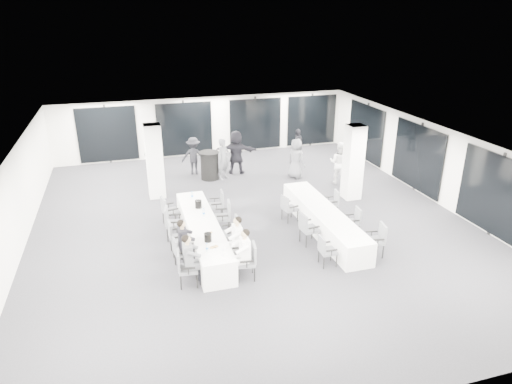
{
  "coord_description": "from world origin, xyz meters",
  "views": [
    {
      "loc": [
        -3.78,
        -13.27,
        6.66
      ],
      "look_at": [
        0.11,
        -0.2,
        1.15
      ],
      "focal_mm": 32.0,
      "sensor_mm": 36.0,
      "label": 1
    }
  ],
  "objects_px": {
    "chair_main_right_fourth": "(225,215)",
    "chair_main_right_far": "(218,203)",
    "chair_main_right_mid": "(233,231)",
    "standing_guest_e": "(296,156)",
    "chair_main_left_fourth": "(172,221)",
    "standing_guest_h": "(340,160)",
    "chair_main_left_mid": "(176,236)",
    "chair_side_left_mid": "(307,227)",
    "standing_guest_g": "(151,152)",
    "chair_main_left_near": "(184,266)",
    "ice_bucket_near": "(208,237)",
    "chair_main_right_second": "(241,246)",
    "standing_guest_c": "(194,153)",
    "chair_side_left_near": "(326,249)",
    "chair_main_right_near": "(249,259)",
    "banquet_table_side": "(323,220)",
    "standing_guest_a": "(223,157)",
    "standing_guest_d": "(298,143)",
    "cocktail_table": "(210,165)",
    "chair_side_left_far": "(288,207)",
    "chair_main_left_second": "(180,251)",
    "chair_side_right_mid": "(354,220)",
    "standing_guest_f": "(236,149)",
    "chair_side_right_near": "(378,238)",
    "banquet_table_main": "(203,234)",
    "chair_side_right_far": "(333,201)"
  },
  "relations": [
    {
      "from": "chair_main_left_mid",
      "to": "chair_main_right_far",
      "type": "height_order",
      "value": "chair_main_left_mid"
    },
    {
      "from": "chair_side_left_mid",
      "to": "standing_guest_f",
      "type": "distance_m",
      "value": 6.87
    },
    {
      "from": "chair_main_left_near",
      "to": "standing_guest_c",
      "type": "height_order",
      "value": "standing_guest_c"
    },
    {
      "from": "chair_main_left_fourth",
      "to": "standing_guest_h",
      "type": "relative_size",
      "value": 0.52
    },
    {
      "from": "chair_main_right_fourth",
      "to": "standing_guest_g",
      "type": "relative_size",
      "value": 0.5
    },
    {
      "from": "ice_bucket_near",
      "to": "chair_side_right_far",
      "type": "bearing_deg",
      "value": 23.73
    },
    {
      "from": "chair_main_right_fourth",
      "to": "chair_side_left_mid",
      "type": "distance_m",
      "value": 2.67
    },
    {
      "from": "cocktail_table",
      "to": "chair_side_left_mid",
      "type": "distance_m",
      "value": 6.68
    },
    {
      "from": "chair_main_right_mid",
      "to": "standing_guest_f",
      "type": "height_order",
      "value": "standing_guest_f"
    },
    {
      "from": "standing_guest_c",
      "to": "chair_main_right_far",
      "type": "bearing_deg",
      "value": 103.36
    },
    {
      "from": "chair_side_left_near",
      "to": "standing_guest_a",
      "type": "xyz_separation_m",
      "value": [
        -1.15,
        7.59,
        0.47
      ]
    },
    {
      "from": "cocktail_table",
      "to": "ice_bucket_near",
      "type": "relative_size",
      "value": 4.91
    },
    {
      "from": "chair_main_right_fourth",
      "to": "chair_main_right_far",
      "type": "distance_m",
      "value": 1.0
    },
    {
      "from": "chair_side_right_mid",
      "to": "chair_main_right_near",
      "type": "bearing_deg",
      "value": 116.98
    },
    {
      "from": "chair_main_right_far",
      "to": "chair_side_right_mid",
      "type": "relative_size",
      "value": 1.12
    },
    {
      "from": "standing_guest_h",
      "to": "standing_guest_c",
      "type": "bearing_deg",
      "value": 18.11
    },
    {
      "from": "cocktail_table",
      "to": "chair_side_left_near",
      "type": "relative_size",
      "value": 1.31
    },
    {
      "from": "standing_guest_g",
      "to": "chair_side_left_near",
      "type": "bearing_deg",
      "value": -36.89
    },
    {
      "from": "cocktail_table",
      "to": "chair_side_right_mid",
      "type": "distance_m",
      "value": 7.12
    },
    {
      "from": "chair_main_right_second",
      "to": "standing_guest_c",
      "type": "distance_m",
      "value": 7.82
    },
    {
      "from": "chair_main_right_near",
      "to": "chair_main_right_fourth",
      "type": "height_order",
      "value": "chair_main_right_fourth"
    },
    {
      "from": "banquet_table_side",
      "to": "chair_main_right_mid",
      "type": "height_order",
      "value": "chair_main_right_mid"
    },
    {
      "from": "chair_main_right_second",
      "to": "standing_guest_f",
      "type": "bearing_deg",
      "value": -1.72
    },
    {
      "from": "banquet_table_side",
      "to": "chair_main_left_near",
      "type": "distance_m",
      "value": 5.05
    },
    {
      "from": "chair_main_right_mid",
      "to": "standing_guest_e",
      "type": "height_order",
      "value": "standing_guest_e"
    },
    {
      "from": "banquet_table_side",
      "to": "standing_guest_f",
      "type": "distance_m",
      "value": 6.35
    },
    {
      "from": "chair_side_right_near",
      "to": "standing_guest_e",
      "type": "relative_size",
      "value": 0.51
    },
    {
      "from": "chair_main_left_mid",
      "to": "chair_side_left_mid",
      "type": "distance_m",
      "value": 3.9
    },
    {
      "from": "standing_guest_e",
      "to": "chair_main_left_mid",
      "type": "bearing_deg",
      "value": 101.38
    },
    {
      "from": "standing_guest_e",
      "to": "ice_bucket_near",
      "type": "relative_size",
      "value": 8.01
    },
    {
      "from": "chair_main_left_mid",
      "to": "chair_main_right_fourth",
      "type": "relative_size",
      "value": 1.0
    },
    {
      "from": "standing_guest_f",
      "to": "banquet_table_main",
      "type": "bearing_deg",
      "value": 85.9
    },
    {
      "from": "chair_main_right_second",
      "to": "chair_main_right_mid",
      "type": "xyz_separation_m",
      "value": [
        0.0,
        0.93,
        0.02
      ]
    },
    {
      "from": "standing_guest_c",
      "to": "chair_main_left_mid",
      "type": "bearing_deg",
      "value": 89.31
    },
    {
      "from": "standing_guest_h",
      "to": "ice_bucket_near",
      "type": "height_order",
      "value": "standing_guest_h"
    },
    {
      "from": "standing_guest_g",
      "to": "chair_main_left_near",
      "type": "bearing_deg",
      "value": -60.31
    },
    {
      "from": "chair_main_right_mid",
      "to": "standing_guest_c",
      "type": "relative_size",
      "value": 0.54
    },
    {
      "from": "chair_main_right_near",
      "to": "standing_guest_a",
      "type": "height_order",
      "value": "standing_guest_a"
    },
    {
      "from": "standing_guest_c",
      "to": "standing_guest_g",
      "type": "xyz_separation_m",
      "value": [
        -1.73,
        0.31,
        0.11
      ]
    },
    {
      "from": "chair_main_right_near",
      "to": "standing_guest_c",
      "type": "xyz_separation_m",
      "value": [
        -0.03,
        8.59,
        0.35
      ]
    },
    {
      "from": "chair_main_left_second",
      "to": "chair_main_right_fourth",
      "type": "distance_m",
      "value": 2.47
    },
    {
      "from": "cocktail_table",
      "to": "standing_guest_a",
      "type": "relative_size",
      "value": 0.6
    },
    {
      "from": "standing_guest_d",
      "to": "standing_guest_e",
      "type": "bearing_deg",
      "value": 23.44
    },
    {
      "from": "chair_main_left_fourth",
      "to": "chair_main_right_far",
      "type": "distance_m",
      "value": 1.96
    },
    {
      "from": "standing_guest_h",
      "to": "chair_main_left_mid",
      "type": "bearing_deg",
      "value": 74.54
    },
    {
      "from": "standing_guest_h",
      "to": "chair_side_left_mid",
      "type": "bearing_deg",
      "value": 99.54
    },
    {
      "from": "standing_guest_c",
      "to": "standing_guest_a",
      "type": "bearing_deg",
      "value": 150.56
    },
    {
      "from": "chair_main_left_second",
      "to": "chair_main_left_mid",
      "type": "height_order",
      "value": "chair_main_left_mid"
    },
    {
      "from": "banquet_table_side",
      "to": "chair_main_right_near",
      "type": "xyz_separation_m",
      "value": [
        -3.03,
        -1.97,
        0.19
      ]
    },
    {
      "from": "cocktail_table",
      "to": "chair_side_left_far",
      "type": "distance_m",
      "value": 5.08
    }
  ]
}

